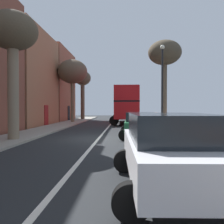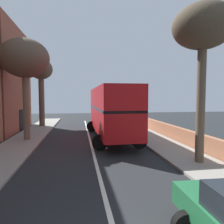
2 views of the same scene
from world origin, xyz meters
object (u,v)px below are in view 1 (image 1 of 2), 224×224
street_tree_left_0 (72,72)px  lamppost_right (162,81)px  double_decker_bus (126,103)px  street_tree_left_6 (13,37)px  street_tree_left_2 (83,81)px  street_tree_right_5 (165,55)px  parked_car_green_right_0 (140,123)px  parked_car_white_right_2 (169,147)px

street_tree_left_0 → lamppost_right: (9.04, -10.52, -2.30)m
double_decker_bus → street_tree_left_6: street_tree_left_6 is taller
double_decker_bus → lamppost_right: bearing=-76.0°
street_tree_left_0 → street_tree_left_6: street_tree_left_0 is taller
double_decker_bus → street_tree_left_2: street_tree_left_2 is taller
double_decker_bus → street_tree_right_5: bearing=-64.7°
parked_car_green_right_0 → street_tree_left_0: bearing=118.0°
street_tree_left_2 → lamppost_right: street_tree_left_2 is taller
double_decker_bus → parked_car_white_right_2: 22.60m
parked_car_green_right_0 → street_tree_left_0: (-7.24, 13.61, 5.21)m
double_decker_bus → parked_car_white_right_2: bearing=-88.0°
street_tree_left_2 → parked_car_white_right_2: bearing=-76.2°
double_decker_bus → parked_car_white_right_2: size_ratio=2.30×
double_decker_bus → street_tree_left_0: bearing=179.5°
parked_car_white_right_2 → lamppost_right: 12.54m
street_tree_left_0 → lamppost_right: 14.06m
street_tree_left_2 → street_tree_left_6: (0.36, -23.04, -0.28)m
parked_car_white_right_2 → street_tree_left_0: 24.28m
parked_car_white_right_2 → lamppost_right: (1.80, 12.08, 2.84)m
double_decker_bus → parked_car_white_right_2: (0.80, -22.54, -1.39)m
double_decker_bus → street_tree_left_0: size_ratio=1.41×
street_tree_right_5 → parked_car_green_right_0: bearing=-111.5°
street_tree_left_2 → double_decker_bus: bearing=-49.7°
parked_car_white_right_2 → double_decker_bus: bearing=92.0°
parked_car_white_right_2 → street_tree_left_0: size_ratio=0.61×
street_tree_left_0 → street_tree_right_5: street_tree_right_5 is taller
double_decker_bus → street_tree_left_6: bearing=-112.4°
parked_car_white_right_2 → street_tree_right_5: bearing=80.6°
street_tree_left_2 → street_tree_left_6: street_tree_left_2 is taller
parked_car_white_right_2 → parked_car_green_right_0: bearing=90.0°
double_decker_bus → street_tree_left_6: size_ratio=1.52×
parked_car_green_right_0 → street_tree_left_0: street_tree_left_0 is taller
street_tree_right_5 → street_tree_left_0: bearing=143.9°
parked_car_green_right_0 → street_tree_right_5: bearing=68.5°
parked_car_white_right_2 → street_tree_left_2: (-7.43, 30.35, 5.01)m
street_tree_left_2 → lamppost_right: size_ratio=1.18×
parked_car_white_right_2 → street_tree_left_6: (-7.07, 7.31, 4.73)m
street_tree_right_5 → street_tree_left_6: size_ratio=1.09×
parked_car_white_right_2 → street_tree_left_6: 11.22m
parked_car_green_right_0 → parked_car_white_right_2: size_ratio=0.96×
parked_car_green_right_0 → street_tree_right_5: 8.91m
parked_car_green_right_0 → street_tree_left_2: 23.18m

